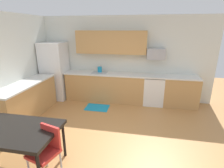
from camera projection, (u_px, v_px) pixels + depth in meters
ground_plane at (103, 143)px, 3.63m from camera, size 12.00×12.00×0.00m
wall_back at (121, 59)px, 5.70m from camera, size 5.80×0.10×2.70m
cabinet_run_back at (105, 87)px, 5.73m from camera, size 2.54×0.60×0.90m
cabinet_run_back_right at (180, 92)px, 5.32m from camera, size 1.01×0.60×0.90m
cabinet_run_left at (27, 101)px, 4.65m from camera, size 0.60×2.00×0.90m
countertop_back at (120, 74)px, 5.51m from camera, size 4.80×0.64×0.04m
countertop_left at (24, 84)px, 4.51m from camera, size 0.64×2.00×0.04m
upper_cabinets_back at (111, 42)px, 5.38m from camera, size 2.20×0.34×0.70m
refrigerator at (55, 71)px, 5.81m from camera, size 0.76×0.70×1.88m
oven_range at (153, 90)px, 5.46m from camera, size 0.60×0.60×0.91m
microwave at (156, 54)px, 5.21m from camera, size 0.54×0.36×0.32m
sink_basin at (100, 74)px, 5.63m from camera, size 0.48×0.40×0.14m
sink_faucet at (101, 68)px, 5.75m from camera, size 0.02×0.02×0.24m
dining_table at (15, 132)px, 2.83m from camera, size 1.40×0.90×0.75m
chair_near_table at (47, 148)px, 2.73m from camera, size 0.50×0.50×0.85m
floor_mat at (97, 107)px, 5.28m from camera, size 0.70×0.50×0.01m
kettle at (100, 70)px, 5.64m from camera, size 0.14×0.14×0.20m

